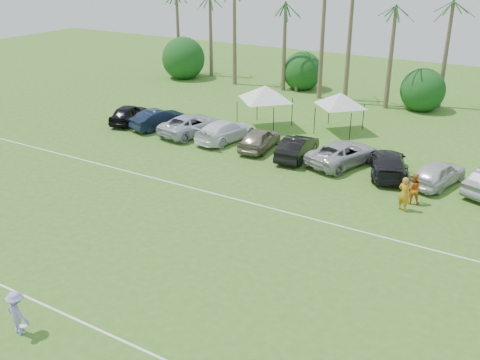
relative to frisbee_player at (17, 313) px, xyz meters
The scene contains 21 objects.
field_lines 7.63m from the frisbee_player, 96.98° to the left, with size 80.00×12.10×0.01m.
palm_tree_0 44.47m from the frisbee_player, 121.42° to the left, with size 2.40×2.40×8.90m.
palm_tree_4 38.42m from the frisbee_player, 97.47° to the left, with size 2.40×2.40×8.90m.
palm_tree_5 38.28m from the frisbee_player, 91.41° to the left, with size 2.40×2.40×9.90m.
bush_tree_0 43.38m from the frisbee_player, 117.34° to the left, with size 4.00×4.00×4.00m.
bush_tree_1 39.16m from the frisbee_player, 100.19° to the left, with size 4.00×4.00×4.00m.
bush_tree_2 38.87m from the frisbee_player, 82.49° to the left, with size 4.00×4.00×4.00m.
sideline_player_a 19.18m from the frisbee_player, 61.82° to the left, with size 0.69×0.45×1.89m, color orange.
sideline_player_b 20.24m from the frisbee_player, 62.77° to the left, with size 0.85×0.66×1.75m, color orange.
canopy_tent_left 26.17m from the frisbee_player, 98.84° to the left, with size 4.77×4.77×3.86m.
canopy_tent_right 27.91m from the frisbee_player, 87.45° to the left, with size 4.31×4.31×3.49m.
frisbee_player is the anchor object (origin of this frame).
parked_car_0 25.48m from the frisbee_player, 123.04° to the left, with size 1.76×4.37×1.49m, color black.
parked_car_1 24.10m from the frisbee_player, 116.95° to the left, with size 1.58×4.52×1.49m, color black.
parked_car_2 23.01m from the frisbee_player, 110.21° to the left, with size 2.47×5.36×1.49m, color silver.
parked_car_3 22.17m from the frisbee_player, 102.98° to the left, with size 2.09×5.13×1.49m, color white.
parked_car_4 21.42m from the frisbee_player, 95.37° to the left, with size 1.76×4.37×1.49m, color gray.
parked_car_5 21.08m from the frisbee_player, 87.37° to the left, with size 1.58×4.52×1.49m, color black.
parked_car_6 21.92m from the frisbee_player, 79.65° to the left, with size 2.47×5.36×1.49m, color #AFB0B2.
parked_car_7 22.46m from the frisbee_player, 72.08° to the left, with size 2.09×5.13×1.49m, color black.
parked_car_8 23.46m from the frisbee_player, 65.08° to the left, with size 1.76×4.37×1.49m, color silver.
Camera 1 is at (15.63, -8.76, 12.64)m, focal length 40.00 mm.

